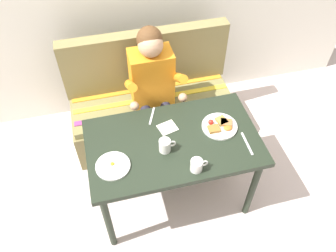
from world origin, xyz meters
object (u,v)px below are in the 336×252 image
at_px(fork, 152,116).
at_px(knife, 247,143).
at_px(person, 153,85).
at_px(coffee_mug, 165,145).
at_px(napkin, 168,128).
at_px(couch, 152,106).
at_px(table, 173,148).
at_px(plate_breakfast, 220,126).
at_px(plate_eggs, 113,166).
at_px(coffee_mug_second, 197,165).

xyz_separation_m(fork, knife, (0.58, -0.41, 0.00)).
bearing_deg(person, fork, -104.56).
bearing_deg(coffee_mug, napkin, 71.29).
bearing_deg(couch, table, -90.00).
bearing_deg(coffee_mug, table, 40.80).
bearing_deg(couch, plate_breakfast, -63.93).
height_order(table, plate_eggs, plate_eggs).
relative_size(table, plate_breakfast, 4.74).
bearing_deg(fork, knife, -12.60).
xyz_separation_m(plate_breakfast, napkin, (-0.36, 0.08, -0.01)).
bearing_deg(plate_eggs, couch, 63.62).
xyz_separation_m(coffee_mug, fork, (-0.02, 0.33, -0.05)).
relative_size(table, napkin, 9.56).
distance_m(person, coffee_mug, 0.66).
distance_m(plate_eggs, fork, 0.51).
xyz_separation_m(plate_breakfast, fork, (-0.45, 0.22, -0.01)).
xyz_separation_m(coffee_mug, knife, (0.56, -0.09, -0.05)).
bearing_deg(napkin, person, 89.83).
xyz_separation_m(table, plate_breakfast, (0.35, 0.04, 0.10)).
bearing_deg(table, fork, 109.31).
height_order(table, fork, fork).
xyz_separation_m(coffee_mug_second, napkin, (-0.09, 0.39, -0.04)).
bearing_deg(knife, coffee_mug, 172.33).
relative_size(person, knife, 6.06).
distance_m(couch, napkin, 0.76).
height_order(plate_breakfast, knife, plate_breakfast).
distance_m(plate_eggs, knife, 0.92).
relative_size(person, fork, 7.13).
bearing_deg(couch, napkin, -90.89).
bearing_deg(plate_breakfast, person, 123.47).
distance_m(couch, plate_eggs, 1.06).
height_order(couch, plate_eggs, couch).
bearing_deg(plate_eggs, knife, -2.29).
relative_size(coffee_mug, coffee_mug_second, 1.00).
relative_size(table, couch, 0.83).
xyz_separation_m(coffee_mug, coffee_mug_second, (0.16, -0.20, -0.00)).
bearing_deg(table, coffee_mug, -139.20).
relative_size(plate_eggs, napkin, 1.80).
bearing_deg(fork, coffee_mug, -63.49).
xyz_separation_m(couch, plate_eggs, (-0.44, -0.88, 0.41)).
relative_size(plate_breakfast, fork, 1.49).
relative_size(napkin, fork, 0.74).
xyz_separation_m(plate_breakfast, knife, (0.13, -0.19, -0.01)).
bearing_deg(napkin, couch, 89.11).
bearing_deg(person, napkin, -90.17).
xyz_separation_m(plate_breakfast, coffee_mug, (-0.43, -0.11, 0.04)).
bearing_deg(person, table, -89.17).
bearing_deg(couch, person, -92.80).
xyz_separation_m(table, fork, (-0.09, 0.27, 0.08)).
xyz_separation_m(table, napkin, (-0.01, 0.12, 0.09)).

